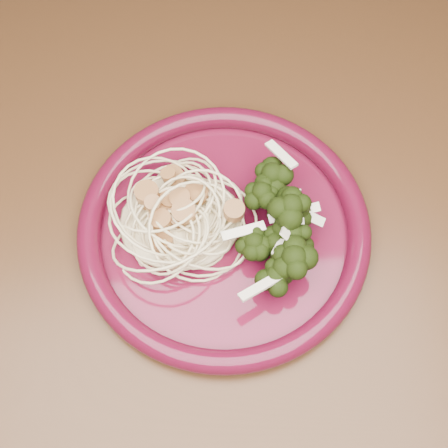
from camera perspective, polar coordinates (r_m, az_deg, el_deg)
dining_table at (r=0.66m, az=-3.77°, el=-4.27°), size 1.20×0.80×0.75m
dinner_plate at (r=0.56m, az=-0.00°, el=-0.47°), size 0.33×0.33×0.02m
spaghetti_pile at (r=0.55m, az=-4.04°, el=0.63°), size 0.14×0.13×0.03m
scallop_cluster at (r=0.53m, az=-4.24°, el=2.09°), size 0.13×0.13×0.03m
broccoli_pile at (r=0.54m, az=5.07°, el=-0.57°), size 0.11×0.14×0.04m
onion_garnish at (r=0.52m, az=5.30°, el=0.74°), size 0.07×0.09×0.04m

